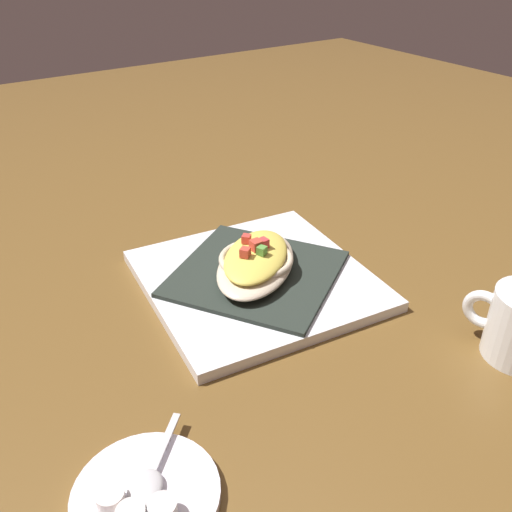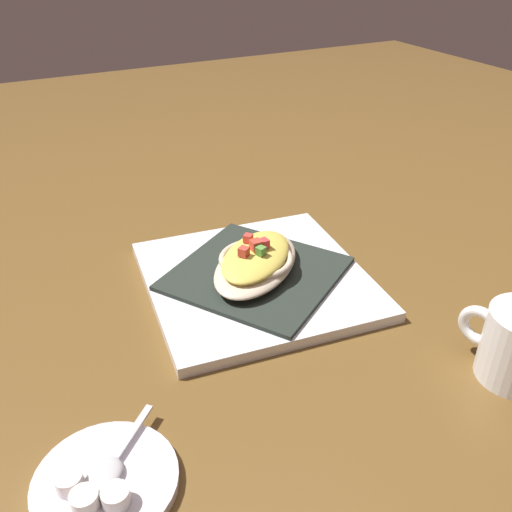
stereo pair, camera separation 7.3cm
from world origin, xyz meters
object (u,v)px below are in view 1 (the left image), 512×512
(gratin_dish, at_px, (256,261))
(spoon, at_px, (147,483))
(square_plate, at_px, (256,280))
(creamer_cup_2, at_px, (163,510))
(creamer_saucer, at_px, (146,495))
(creamer_cup_0, at_px, (111,499))

(gratin_dish, height_order, spoon, gratin_dish)
(square_plate, bearing_deg, spoon, -139.95)
(spoon, xyz_separation_m, creamer_cup_2, (-0.00, -0.03, 0.00))
(square_plate, height_order, creamer_cup_2, creamer_cup_2)
(square_plate, xyz_separation_m, creamer_saucer, (-0.26, -0.22, -0.00))
(square_plate, distance_m, gratin_dish, 0.03)
(creamer_saucer, distance_m, creamer_cup_2, 0.03)
(square_plate, relative_size, creamer_saucer, 2.23)
(square_plate, relative_size, spoon, 3.33)
(spoon, bearing_deg, creamer_saucer, -135.82)
(square_plate, xyz_separation_m, creamer_cup_2, (-0.26, -0.25, 0.01))
(creamer_saucer, relative_size, spoon, 1.49)
(creamer_saucer, bearing_deg, creamer_cup_2, -84.25)
(square_plate, bearing_deg, creamer_cup_2, -136.09)
(creamer_saucer, xyz_separation_m, spoon, (0.00, 0.00, 0.01))
(gratin_dish, distance_m, creamer_cup_2, 0.36)
(creamer_saucer, height_order, spoon, spoon)
(gratin_dish, relative_size, creamer_saucer, 1.50)
(square_plate, distance_m, creamer_saucer, 0.34)
(gratin_dish, height_order, creamer_saucer, gratin_dish)
(creamer_cup_0, height_order, creamer_cup_2, same)
(spoon, height_order, creamer_cup_2, creamer_cup_2)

